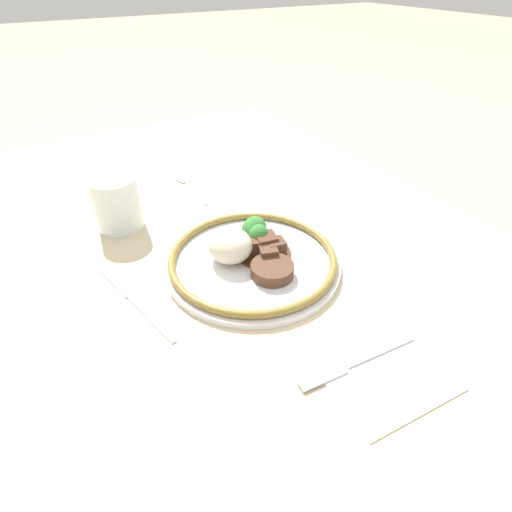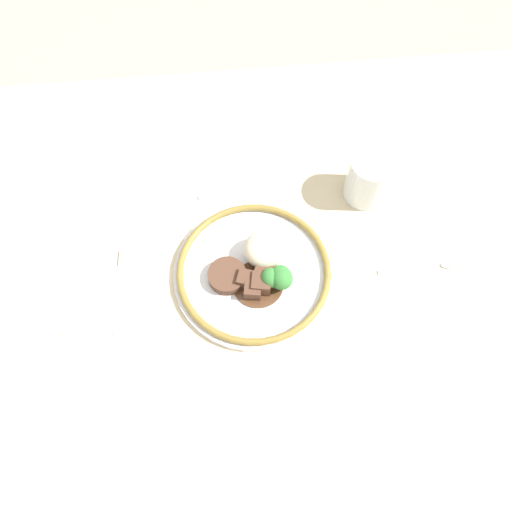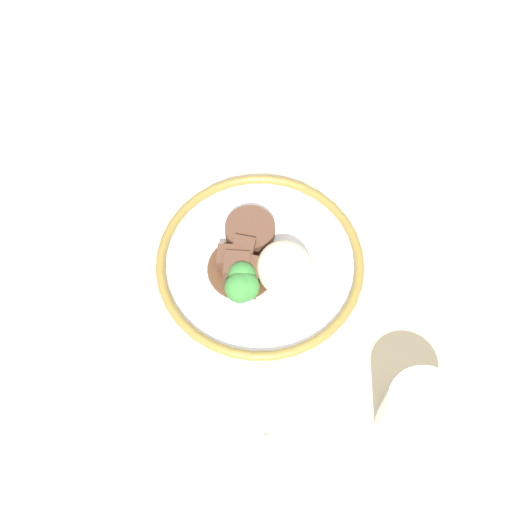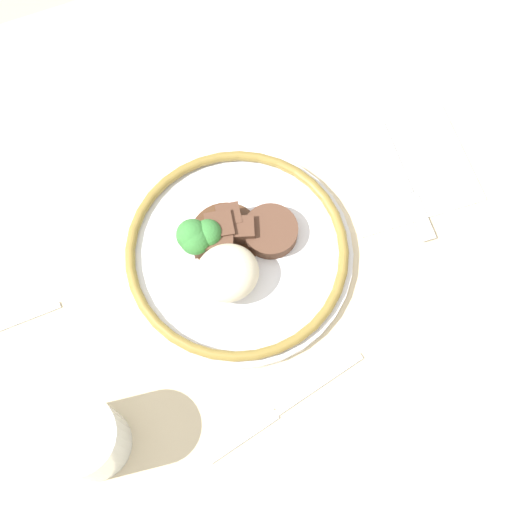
% 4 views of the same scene
% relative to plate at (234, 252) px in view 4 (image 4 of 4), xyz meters
% --- Properties ---
extents(ground_plane, '(8.00, 8.00, 0.00)m').
position_rel_plate_xyz_m(ground_plane, '(-0.05, 0.03, -0.06)').
color(ground_plane, tan).
extents(dining_table, '(1.54, 0.92, 0.04)m').
position_rel_plate_xyz_m(dining_table, '(-0.05, 0.03, -0.04)').
color(dining_table, beige).
rests_on(dining_table, ground).
extents(napkin, '(0.17, 0.15, 0.00)m').
position_rel_plate_xyz_m(napkin, '(-0.24, -0.03, -0.02)').
color(napkin, white).
rests_on(napkin, dining_table).
extents(plate, '(0.27, 0.27, 0.06)m').
position_rel_plate_xyz_m(plate, '(0.00, 0.00, 0.00)').
color(plate, white).
rests_on(plate, dining_table).
extents(juice_glass, '(0.08, 0.08, 0.09)m').
position_rel_plate_xyz_m(juice_glass, '(0.22, 0.15, 0.03)').
color(juice_glass, orange).
rests_on(juice_glass, dining_table).
extents(fork, '(0.03, 0.17, 0.00)m').
position_rel_plate_xyz_m(fork, '(-0.23, 0.00, -0.01)').
color(fork, '#B7B7BC').
rests_on(fork, napkin).
extents(knife, '(0.20, 0.05, 0.00)m').
position_rel_plate_xyz_m(knife, '(0.02, 0.19, -0.02)').
color(knife, '#B7B7BC').
rests_on(knife, dining_table).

